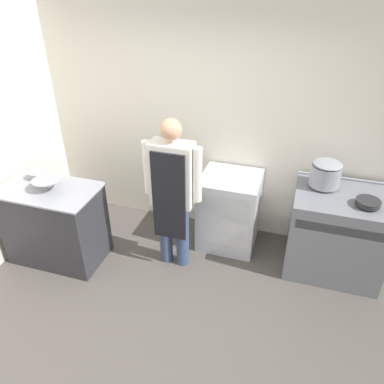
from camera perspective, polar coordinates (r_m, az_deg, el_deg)
name	(u,v)px	position (r m, az deg, el deg)	size (l,w,h in m)	color
ground_plane	(158,332)	(3.72, -5.22, -20.42)	(14.00, 14.00, 0.00)	#4C4742
wall_back	(212,124)	(4.34, 3.05, 10.29)	(8.00, 0.05, 2.70)	silver
wall_left	(10,131)	(4.60, -25.95, 8.39)	(0.05, 8.00, 2.70)	silver
prep_counter	(55,224)	(4.43, -20.10, -4.55)	(1.05, 0.62, 0.90)	#2D2D33
stove	(336,233)	(4.29, 21.08, -5.84)	(0.96, 0.75, 0.95)	slate
fridge_unit	(229,211)	(4.39, 5.68, -2.86)	(0.66, 0.61, 0.90)	silver
person_cook	(172,189)	(3.80, -3.00, 0.53)	(0.61, 0.24, 1.71)	#38476B
mixing_bowl	(47,184)	(4.15, -21.23, 1.07)	(0.29, 0.29, 0.12)	gray
small_bowl	(37,175)	(4.42, -22.51, 2.41)	(0.19, 0.19, 0.08)	gray
stock_pot	(326,173)	(4.06, 19.69, 2.70)	(0.30, 0.30, 0.27)	gray
saute_pan	(368,202)	(3.94, 25.26, -1.43)	(0.23, 0.23, 0.05)	#262628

